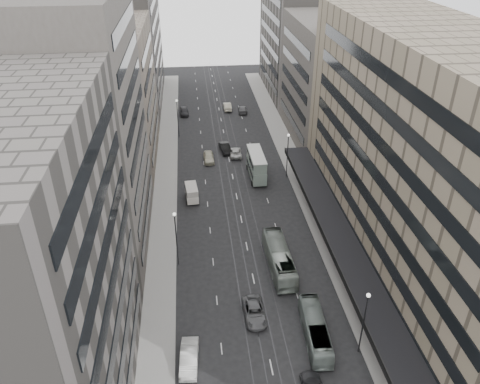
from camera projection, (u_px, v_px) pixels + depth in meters
name	position (u px, v px, depth m)	size (l,w,h in m)	color
ground	(263.00, 324.00, 53.98)	(220.00, 220.00, 0.00)	black
sidewalk_right	(296.00, 169.00, 87.22)	(4.00, 125.00, 0.15)	gray
sidewalk_left	(166.00, 176.00, 84.94)	(4.00, 125.00, 0.15)	gray
department_store	(435.00, 168.00, 55.31)	(19.20, 60.00, 30.00)	gray
building_right_mid	(330.00, 81.00, 94.51)	(15.00, 28.00, 24.00)	#48433E
building_right_far	(299.00, 38.00, 119.21)	(15.00, 32.00, 28.00)	#5A5651
building_left_a	(18.00, 287.00, 37.49)	(15.00, 28.00, 30.00)	#5A5651
building_left_b	(77.00, 132.00, 59.61)	(15.00, 26.00, 34.00)	#48433E
building_left_c	(109.00, 96.00, 85.03)	(15.00, 28.00, 25.00)	#736859
building_left_d	(126.00, 45.00, 112.55)	(15.00, 38.00, 28.00)	#5A5651
lamp_right_near	(365.00, 316.00, 47.98)	(0.44, 0.44, 8.32)	#262628
lamp_right_far	(288.00, 150.00, 82.26)	(0.44, 0.44, 8.32)	#262628
lamp_left_near	(176.00, 233.00, 60.71)	(0.44, 0.44, 8.32)	#262628
lamp_left_far	(177.00, 114.00, 97.56)	(0.44, 0.44, 8.32)	#262628
bus_near	(315.00, 330.00, 51.55)	(2.22, 9.51, 2.65)	gray
bus_far	(279.00, 258.00, 61.95)	(2.64, 11.28, 3.14)	#909B92
double_decker	(256.00, 165.00, 83.36)	(2.78, 8.64, 4.70)	gray
panel_van	(192.00, 193.00, 77.05)	(2.33, 4.28, 2.60)	silver
sedan_1	(189.00, 358.00, 48.83)	(1.81, 5.20, 1.71)	silver
sedan_2	(254.00, 312.00, 54.68)	(2.46, 5.33, 1.48)	#525255
sedan_4	(209.00, 157.00, 89.81)	(1.96, 4.88, 1.66)	#BBB59B
sedan_5	(225.00, 148.00, 93.46)	(1.74, 5.00, 1.65)	black
sedan_6	(236.00, 152.00, 91.96)	(2.30, 4.99, 1.39)	beige
sedan_7	(243.00, 109.00, 112.50)	(2.03, 4.98, 1.45)	#565658
sedan_8	(184.00, 111.00, 111.13)	(2.01, 5.00, 1.70)	#262628
sedan_9	(227.00, 106.00, 114.05)	(1.77, 5.08, 1.67)	beige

